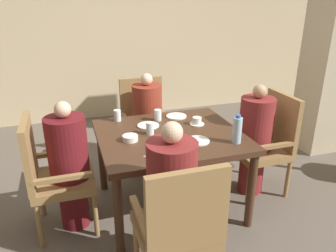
{
  "coord_description": "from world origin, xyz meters",
  "views": [
    {
      "loc": [
        -0.82,
        -2.49,
        1.86
      ],
      "look_at": [
        0.0,
        0.05,
        0.79
      ],
      "focal_mm": 35.0,
      "sensor_mm": 36.0,
      "label": 1
    }
  ],
  "objects_px": {
    "diner_in_left_chair": "(70,165)",
    "plate_main_right": "(148,125)",
    "bowl_small": "(130,138)",
    "glass_tall_near": "(117,116)",
    "chair_far_side": "(145,119)",
    "chair_near_corner": "(179,225)",
    "chair_right_side": "(267,140)",
    "water_bottle": "(237,130)",
    "glass_tall_mid": "(158,115)",
    "diner_in_near_chair": "(172,203)",
    "glass_tall_far": "(150,128)",
    "plate_main_left": "(197,141)",
    "diner_in_far_chair": "(148,121)",
    "diner_in_right_chair": "(255,139)",
    "teacup_with_saucer": "(197,121)",
    "chair_left_side": "(51,172)",
    "plate_dessert_center": "(176,116)"
  },
  "relations": [
    {
      "from": "water_bottle",
      "to": "glass_tall_mid",
      "type": "bearing_deg",
      "value": 124.18
    },
    {
      "from": "plate_main_right",
      "to": "bowl_small",
      "type": "relative_size",
      "value": 1.56
    },
    {
      "from": "plate_dessert_center",
      "to": "chair_far_side",
      "type": "bearing_deg",
      "value": 109.23
    },
    {
      "from": "chair_right_side",
      "to": "plate_dessert_center",
      "type": "relative_size",
      "value": 4.96
    },
    {
      "from": "diner_in_near_chair",
      "to": "glass_tall_near",
      "type": "relative_size",
      "value": 10.81
    },
    {
      "from": "bowl_small",
      "to": "glass_tall_near",
      "type": "height_order",
      "value": "glass_tall_near"
    },
    {
      "from": "diner_in_near_chair",
      "to": "glass_tall_far",
      "type": "xyz_separation_m",
      "value": [
        0.08,
        0.83,
        0.19
      ]
    },
    {
      "from": "chair_far_side",
      "to": "plate_main_right",
      "type": "bearing_deg",
      "value": -100.86
    },
    {
      "from": "glass_tall_near",
      "to": "diner_in_near_chair",
      "type": "bearing_deg",
      "value": -83.82
    },
    {
      "from": "chair_near_corner",
      "to": "diner_in_left_chair",
      "type": "bearing_deg",
      "value": 123.31
    },
    {
      "from": "diner_in_far_chair",
      "to": "glass_tall_far",
      "type": "height_order",
      "value": "diner_in_far_chair"
    },
    {
      "from": "chair_left_side",
      "to": "plate_main_left",
      "type": "bearing_deg",
      "value": -10.95
    },
    {
      "from": "teacup_with_saucer",
      "to": "glass_tall_far",
      "type": "xyz_separation_m",
      "value": [
        -0.47,
        -0.09,
        0.02
      ]
    },
    {
      "from": "plate_dessert_center",
      "to": "bowl_small",
      "type": "distance_m",
      "value": 0.7
    },
    {
      "from": "teacup_with_saucer",
      "to": "glass_tall_mid",
      "type": "height_order",
      "value": "glass_tall_mid"
    },
    {
      "from": "diner_in_far_chair",
      "to": "glass_tall_far",
      "type": "bearing_deg",
      "value": -102.6
    },
    {
      "from": "chair_left_side",
      "to": "bowl_small",
      "type": "height_order",
      "value": "chair_left_side"
    },
    {
      "from": "diner_in_left_chair",
      "to": "chair_near_corner",
      "type": "xyz_separation_m",
      "value": [
        0.61,
        -0.94,
        -0.04
      ]
    },
    {
      "from": "plate_main_left",
      "to": "bowl_small",
      "type": "bearing_deg",
      "value": 160.62
    },
    {
      "from": "plate_main_left",
      "to": "bowl_small",
      "type": "distance_m",
      "value": 0.55
    },
    {
      "from": "diner_in_right_chair",
      "to": "water_bottle",
      "type": "height_order",
      "value": "diner_in_right_chair"
    },
    {
      "from": "glass_tall_near",
      "to": "plate_main_left",
      "type": "bearing_deg",
      "value": -51.11
    },
    {
      "from": "chair_right_side",
      "to": "chair_near_corner",
      "type": "relative_size",
      "value": 1.0
    },
    {
      "from": "diner_in_right_chair",
      "to": "teacup_with_saucer",
      "type": "relative_size",
      "value": 8.15
    },
    {
      "from": "glass_tall_far",
      "to": "diner_in_right_chair",
      "type": "bearing_deg",
      "value": -2.24
    },
    {
      "from": "chair_far_side",
      "to": "teacup_with_saucer",
      "type": "xyz_separation_m",
      "value": [
        0.31,
        -0.8,
        0.24
      ]
    },
    {
      "from": "plate_dessert_center",
      "to": "glass_tall_far",
      "type": "height_order",
      "value": "glass_tall_far"
    },
    {
      "from": "chair_near_corner",
      "to": "plate_main_right",
      "type": "xyz_separation_m",
      "value": [
        0.11,
        1.16,
        0.21
      ]
    },
    {
      "from": "glass_tall_near",
      "to": "glass_tall_mid",
      "type": "bearing_deg",
      "value": -15.97
    },
    {
      "from": "chair_left_side",
      "to": "teacup_with_saucer",
      "type": "bearing_deg",
      "value": 5.67
    },
    {
      "from": "chair_near_corner",
      "to": "diner_in_near_chair",
      "type": "relative_size",
      "value": 0.85
    },
    {
      "from": "chair_left_side",
      "to": "glass_tall_far",
      "type": "relative_size",
      "value": 9.19
    },
    {
      "from": "diner_in_right_chair",
      "to": "glass_tall_near",
      "type": "height_order",
      "value": "diner_in_right_chair"
    },
    {
      "from": "diner_in_left_chair",
      "to": "plate_main_right",
      "type": "distance_m",
      "value": 0.78
    },
    {
      "from": "chair_left_side",
      "to": "chair_right_side",
      "type": "height_order",
      "value": "same"
    },
    {
      "from": "bowl_small",
      "to": "glass_tall_far",
      "type": "xyz_separation_m",
      "value": [
        0.19,
        0.08,
        0.03
      ]
    },
    {
      "from": "diner_in_right_chair",
      "to": "bowl_small",
      "type": "height_order",
      "value": "diner_in_right_chair"
    },
    {
      "from": "chair_far_side",
      "to": "bowl_small",
      "type": "xyz_separation_m",
      "value": [
        -0.36,
        -0.98,
        0.23
      ]
    },
    {
      "from": "chair_near_corner",
      "to": "glass_tall_near",
      "type": "xyz_separation_m",
      "value": [
        -0.13,
        1.38,
        0.26
      ]
    },
    {
      "from": "diner_in_near_chair",
      "to": "glass_tall_far",
      "type": "height_order",
      "value": "diner_in_near_chair"
    },
    {
      "from": "bowl_small",
      "to": "plate_main_left",
      "type": "bearing_deg",
      "value": -19.38
    },
    {
      "from": "plate_main_left",
      "to": "teacup_with_saucer",
      "type": "relative_size",
      "value": 1.47
    },
    {
      "from": "diner_in_left_chair",
      "to": "glass_tall_near",
      "type": "relative_size",
      "value": 10.32
    },
    {
      "from": "water_bottle",
      "to": "glass_tall_far",
      "type": "bearing_deg",
      "value": 148.36
    },
    {
      "from": "diner_in_left_chair",
      "to": "glass_tall_near",
      "type": "bearing_deg",
      "value": 43.0
    },
    {
      "from": "chair_right_side",
      "to": "water_bottle",
      "type": "relative_size",
      "value": 4.14
    },
    {
      "from": "plate_main_left",
      "to": "water_bottle",
      "type": "relative_size",
      "value": 0.84
    },
    {
      "from": "diner_in_far_chair",
      "to": "chair_right_side",
      "type": "xyz_separation_m",
      "value": [
        1.01,
        -0.79,
        -0.03
      ]
    },
    {
      "from": "chair_far_side",
      "to": "diner_in_near_chair",
      "type": "xyz_separation_m",
      "value": [
        -0.25,
        -1.72,
        0.07
      ]
    },
    {
      "from": "diner_in_left_chair",
      "to": "diner_in_far_chair",
      "type": "xyz_separation_m",
      "value": [
        0.86,
        0.79,
        -0.01
      ]
    }
  ]
}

